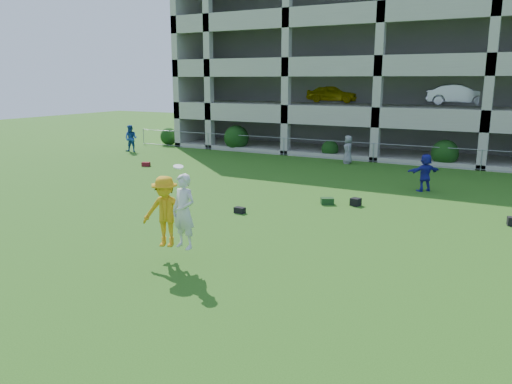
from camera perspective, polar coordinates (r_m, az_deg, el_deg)
The scene contains 12 objects.
ground at distance 14.26m, azimuth -8.03°, elevation -7.59°, with size 100.00×100.00×0.00m, color #235114.
bystander_a at distance 35.71m, azimuth -14.10°, elevation 5.95°, with size 0.90×0.70×1.86m, color #1F4592.
bystander_c at distance 30.25m, azimuth 10.46°, elevation 4.79°, with size 0.82×0.54×1.68m, color gray.
bystander_d at distance 23.59m, azimuth 18.76°, elevation 2.12°, with size 1.57×0.50×1.70m, color #212297.
bag_black_b at distance 18.81m, azimuth -1.87°, elevation -2.08°, with size 0.40×0.25×0.22m, color black.
bag_green_c at distance 20.32m, azimuth 8.14°, elevation -1.03°, with size 0.50×0.35×0.26m, color #123314.
crate_d at distance 20.30m, azimuth 11.32°, elevation -1.11°, with size 0.35×0.35×0.30m, color black.
bag_red_f at distance 29.61m, azimuth -12.46°, elevation 3.12°, with size 0.45×0.28×0.24m, color #5C0F19.
frisbee_contest at distance 13.70m, azimuth -9.76°, elevation -2.21°, with size 1.89×1.08×2.33m.
parking_garage at distance 39.23m, azimuth 17.20°, elevation 13.80°, with size 30.00×14.00×12.00m.
fence at distance 31.06m, azimuth 13.27°, elevation 4.44°, with size 36.06×0.06×1.20m.
shrub_row at distance 30.77m, azimuth 22.00°, elevation 5.46°, with size 34.38×2.52×3.50m.
Camera 1 is at (8.06, -10.68, 4.93)m, focal length 35.00 mm.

